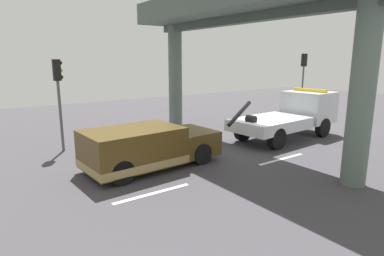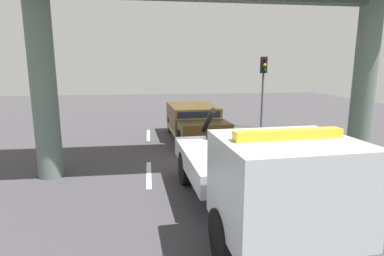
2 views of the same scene
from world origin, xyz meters
The scene contains 7 objects.
ground_plane centered at (0.00, 0.00, -0.05)m, with size 60.00×40.00×0.10m, color #423F44.
lane_stripe_west centered at (-6.00, -2.26, 0.00)m, with size 2.60×0.16×0.01m, color silver.
lane_stripe_mid centered at (0.00, -2.26, 0.00)m, with size 2.60×0.16×0.01m, color silver.
tow_truck_white centered at (3.64, 0.04, 1.20)m, with size 7.31×2.71×2.46m.
towed_van_green centered at (-4.99, 0.00, 0.78)m, with size 5.31×2.46×1.58m.
traffic_light_near centered at (-6.98, 4.20, 2.94)m, with size 0.39×0.32×4.03m.
traffic_cone_orange centered at (-1.13, 1.79, 0.33)m, with size 0.58×0.58×0.69m.
Camera 2 is at (9.88, -2.20, 3.51)m, focal length 29.03 mm.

